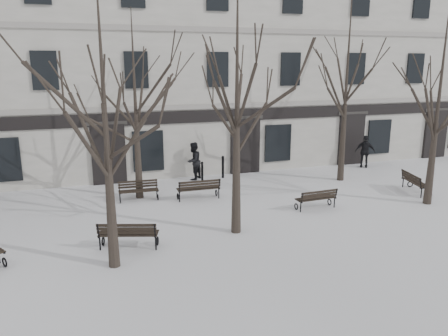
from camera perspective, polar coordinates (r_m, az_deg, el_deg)
name	(u,v)px	position (r m, az deg, el deg)	size (l,w,h in m)	color
ground	(232,234)	(15.16, 0.99, -8.67)	(100.00, 100.00, 0.00)	white
building	(160,66)	(26.60, -8.37, 13.01)	(40.40, 10.20, 11.40)	beige
tree_1	(103,91)	(12.10, -15.48, 9.72)	(5.64, 5.64, 8.05)	black
tree_2	(237,69)	(14.26, 1.72, 12.79)	(6.21, 6.21, 8.87)	black
tree_3	(441,81)	(19.38, 26.47, 10.10)	(5.63, 5.63, 8.04)	black
tree_5	(134,83)	(18.63, -11.63, 10.85)	(5.53, 5.53, 7.89)	black
tree_6	(348,65)	(21.95, 15.85, 12.80)	(6.29, 6.29, 8.98)	black
bench_1	(128,234)	(14.22, -12.40, -8.36)	(1.95, 1.19, 0.93)	black
bench_2	(317,198)	(17.91, 12.00, -3.87)	(1.70, 0.70, 0.84)	black
bench_3	(138,190)	(19.00, -11.11, -2.81)	(1.69, 0.68, 0.84)	black
bench_4	(199,188)	(18.74, -3.33, -2.66)	(1.84, 0.69, 0.92)	black
bench_5	(415,182)	(21.55, 23.66, -1.67)	(1.05, 1.87, 0.90)	black
bollard_a	(202,171)	(21.58, -2.86, -0.36)	(0.13, 0.13, 1.00)	black
bollard_b	(223,166)	(22.18, -0.15, 0.26)	(0.15, 0.15, 1.15)	black
pedestrian_b	(194,179)	(22.09, -3.97, -1.48)	(0.92, 0.72, 1.89)	black
pedestrian_c	(364,167)	(25.75, 17.81, 0.08)	(1.06, 0.44, 1.81)	black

